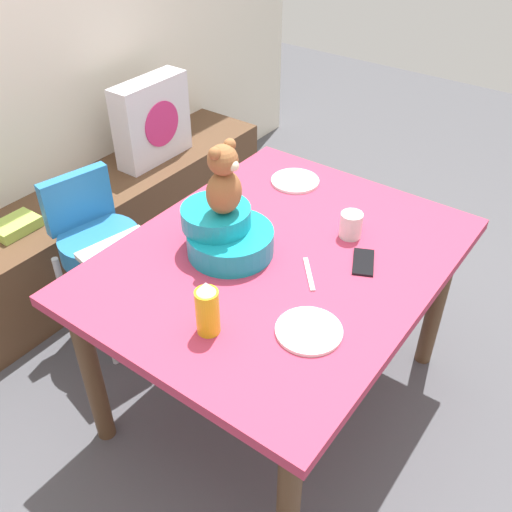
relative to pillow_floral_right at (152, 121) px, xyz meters
The scene contains 14 objects.
ground_plane 1.55m from the pillow_floral_right, 116.94° to the right, with size 8.00×8.00×0.00m, color #4C4C51.
window_bench 0.78m from the pillow_floral_right, behind, with size 2.60×0.44×0.46m, color brown.
pillow_floral_right is the anchor object (origin of this frame).
book_stack 0.90m from the pillow_floral_right, behind, with size 0.20×0.14×0.05m, color #A8C74D.
dining_table 1.40m from the pillow_floral_right, 116.94° to the right, with size 1.30×1.03×0.74m.
highchair 0.89m from the pillow_floral_right, 151.59° to the right, with size 0.38×0.50×0.79m.
infant_seat_teal 1.30m from the pillow_floral_right, 123.67° to the right, with size 0.30×0.33×0.16m.
teddy_bear 1.34m from the pillow_floral_right, 123.66° to the right, with size 0.13×0.12×0.25m.
ketchup_bottle 1.67m from the pillow_floral_right, 129.50° to the right, with size 0.07×0.07×0.18m.
coffee_mug 1.44m from the pillow_floral_right, 105.50° to the right, with size 0.12×0.08×0.09m.
dinner_plate_near 1.77m from the pillow_floral_right, 120.26° to the right, with size 0.20×0.20×0.01m, color white.
dinner_plate_far 1.03m from the pillow_floral_right, 100.11° to the right, with size 0.20×0.20×0.01m, color white.
cell_phone 1.58m from the pillow_floral_right, 108.45° to the right, with size 0.07×0.14×0.01m, color black.
table_fork 1.54m from the pillow_floral_right, 115.59° to the right, with size 0.02×0.17×0.01m, color silver.
Camera 1 is at (-1.31, -0.86, 1.94)m, focal length 39.99 mm.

